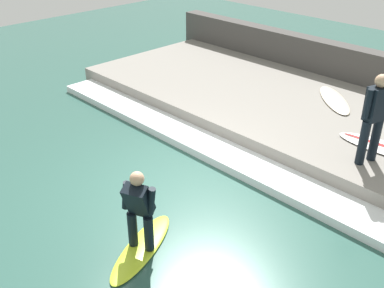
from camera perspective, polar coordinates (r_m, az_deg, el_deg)
The scene contains 8 objects.
ground_plane at distance 8.51m, azimuth -2.96°, elevation -5.54°, with size 28.00×28.00×0.00m, color #2D564C.
concrete_ledge at distance 11.24m, azimuth 13.08°, elevation 3.96°, with size 4.40×11.72×0.43m, color gray.
back_wall at distance 13.10m, azimuth 19.31°, elevation 8.75°, with size 0.50×12.30×1.32m, color #474442.
wave_foam_crest at distance 9.41m, azimuth 4.14°, elevation -1.32°, with size 0.82×11.13×0.17m, color white.
surfboard_riding at distance 7.18m, azimuth -6.39°, elevation -12.95°, with size 1.77×1.11×0.06m.
surfer_riding at distance 6.69m, azimuth -6.75°, elevation -7.95°, with size 0.51×0.57×1.35m.
surfer_waiting_near at distance 8.66m, azimuth 22.20°, elevation 3.49°, with size 0.56×0.35×1.73m.
surfboard_spare at distance 11.58m, azimuth 17.62°, elevation 5.40°, with size 1.64×1.67×0.06m.
Camera 1 is at (-4.62, -5.31, 4.79)m, focal length 42.00 mm.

